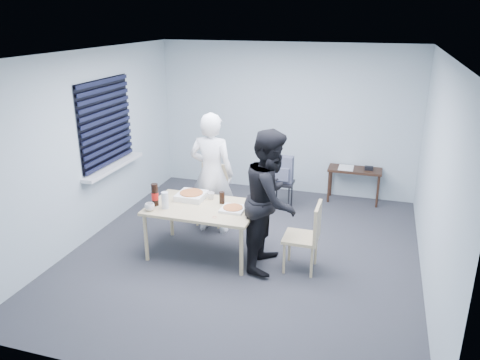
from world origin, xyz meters
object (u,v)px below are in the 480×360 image
(person_black, at_px, (271,200))
(backpack, at_px, (283,170))
(soda_bottle, at_px, (155,195))
(person_white, at_px, (212,174))
(mug_b, at_px, (211,196))
(chair_right, at_px, (308,233))
(chair_far, at_px, (213,189))
(mug_a, at_px, (150,207))
(dining_table, at_px, (203,211))
(side_table, at_px, (355,173))
(stool, at_px, (283,188))

(person_black, relative_size, backpack, 4.09)
(person_black, distance_m, soda_bottle, 1.51)
(soda_bottle, bearing_deg, person_white, 61.24)
(mug_b, bearing_deg, person_white, 108.50)
(chair_right, xyz_separation_m, person_black, (-0.48, 0.01, 0.37))
(chair_far, bearing_deg, chair_right, -33.02)
(person_white, bearing_deg, person_black, 145.43)
(backpack, height_order, soda_bottle, soda_bottle)
(chair_right, distance_m, backpack, 1.95)
(backpack, bearing_deg, mug_a, -119.80)
(dining_table, distance_m, soda_bottle, 0.65)
(dining_table, relative_size, chair_far, 1.58)
(chair_right, xyz_separation_m, side_table, (0.38, 2.49, -0.01))
(chair_right, relative_size, stool, 1.90)
(chair_far, bearing_deg, dining_table, -76.87)
(mug_a, relative_size, soda_bottle, 0.42)
(person_white, distance_m, soda_bottle, 0.98)
(person_black, bearing_deg, soda_bottle, 95.21)
(backpack, bearing_deg, soda_bottle, -122.28)
(dining_table, bearing_deg, mug_a, -151.48)
(side_table, xyz_separation_m, backpack, (-1.09, -0.68, 0.17))
(mug_b, bearing_deg, dining_table, -92.95)
(chair_right, distance_m, stool, 1.96)
(side_table, distance_m, soda_bottle, 3.54)
(dining_table, height_order, mug_b, mug_b)
(dining_table, bearing_deg, person_white, 100.60)
(chair_far, distance_m, person_white, 0.51)
(soda_bottle, bearing_deg, chair_right, 3.70)
(dining_table, xyz_separation_m, mug_b, (0.01, 0.27, 0.11))
(mug_b, bearing_deg, soda_bottle, -146.05)
(mug_a, distance_m, soda_bottle, 0.20)
(chair_right, xyz_separation_m, soda_bottle, (-1.99, -0.13, 0.31))
(person_white, bearing_deg, chair_right, 154.46)
(person_black, xyz_separation_m, stool, (-0.23, 1.81, -0.53))
(person_white, xyz_separation_m, soda_bottle, (-0.47, -0.85, -0.06))
(mug_a, bearing_deg, chair_right, 8.82)
(stool, bearing_deg, person_white, -126.59)
(chair_right, relative_size, person_white, 0.50)
(dining_table, distance_m, person_black, 0.94)
(mug_b, xyz_separation_m, soda_bottle, (-0.62, -0.41, 0.10))
(stool, bearing_deg, chair_far, -140.47)
(chair_far, distance_m, mug_a, 1.43)
(chair_far, bearing_deg, side_table, 35.43)
(mug_b, bearing_deg, side_table, 51.49)
(stool, bearing_deg, dining_table, -110.65)
(mug_a, bearing_deg, person_black, 11.90)
(side_table, distance_m, backpack, 1.29)
(mug_a, height_order, mug_b, mug_a)
(person_black, relative_size, stool, 3.78)
(chair_right, height_order, stool, chair_right)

